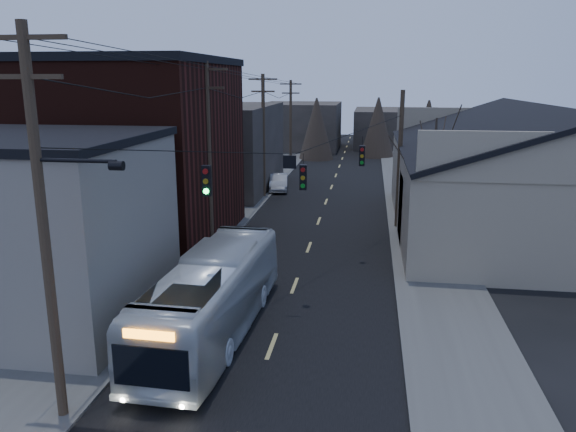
# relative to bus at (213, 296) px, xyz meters

# --- Properties ---
(road_surface) EXTENTS (9.00, 110.00, 0.02)m
(road_surface) POSITION_rel_bus_xyz_m (2.27, 21.37, -1.49)
(road_surface) COLOR black
(road_surface) RESTS_ON ground
(sidewalk_left) EXTENTS (4.00, 110.00, 0.12)m
(sidewalk_left) POSITION_rel_bus_xyz_m (-4.23, 21.37, -1.44)
(sidewalk_left) COLOR #474744
(sidewalk_left) RESTS_ON ground
(sidewalk_right) EXTENTS (4.00, 110.00, 0.12)m
(sidewalk_right) POSITION_rel_bus_xyz_m (8.77, 21.37, -1.44)
(sidewalk_right) COLOR #474744
(sidewalk_right) RESTS_ON ground
(building_clapboard) EXTENTS (8.00, 8.00, 7.00)m
(building_clapboard) POSITION_rel_bus_xyz_m (-6.73, 0.37, 2.00)
(building_clapboard) COLOR slate
(building_clapboard) RESTS_ON ground
(building_brick) EXTENTS (10.00, 12.00, 10.00)m
(building_brick) POSITION_rel_bus_xyz_m (-7.73, 11.37, 3.50)
(building_brick) COLOR black
(building_brick) RESTS_ON ground
(building_left_far) EXTENTS (9.00, 14.00, 7.00)m
(building_left_far) POSITION_rel_bus_xyz_m (-7.23, 27.37, 2.00)
(building_left_far) COLOR #302C26
(building_left_far) RESTS_ON ground
(warehouse) EXTENTS (16.16, 20.60, 7.73)m
(warehouse) POSITION_rel_bus_xyz_m (15.27, 16.37, 1.19)
(warehouse) COLOR gray
(warehouse) RESTS_ON ground
(building_far_left) EXTENTS (10.00, 12.00, 6.00)m
(building_far_left) POSITION_rel_bus_xyz_m (-3.73, 56.37, 1.50)
(building_far_left) COLOR #302C26
(building_far_left) RESTS_ON ground
(building_far_right) EXTENTS (12.00, 14.00, 5.00)m
(building_far_right) POSITION_rel_bus_xyz_m (9.27, 61.37, 1.00)
(building_far_right) COLOR #302C26
(building_far_right) RESTS_ON ground
(bare_tree) EXTENTS (0.40, 0.40, 7.20)m
(bare_tree) POSITION_rel_bus_xyz_m (8.77, 11.37, 2.10)
(bare_tree) COLOR black
(bare_tree) RESTS_ON ground
(utility_lines) EXTENTS (11.24, 45.28, 10.50)m
(utility_lines) POSITION_rel_bus_xyz_m (-0.84, 15.51, 3.45)
(utility_lines) COLOR #382B1E
(utility_lines) RESTS_ON ground
(bus) EXTENTS (2.97, 10.89, 3.01)m
(bus) POSITION_rel_bus_xyz_m (0.00, 0.00, 0.00)
(bus) COLOR silver
(bus) RESTS_ON ground
(parked_car) EXTENTS (2.03, 4.36, 1.38)m
(parked_car) POSITION_rel_bus_xyz_m (-2.03, 27.25, -0.81)
(parked_car) COLOR #95989C
(parked_car) RESTS_ON ground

